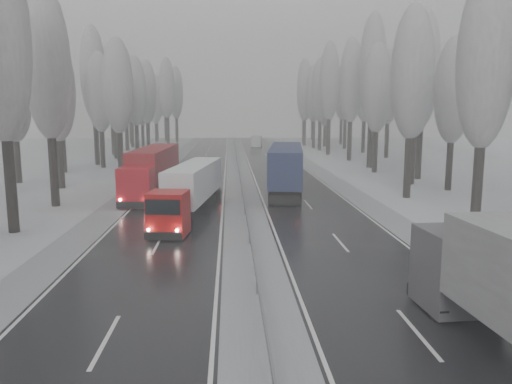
{
  "coord_description": "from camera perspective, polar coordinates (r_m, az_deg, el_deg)",
  "views": [
    {
      "loc": [
        -1.1,
        -15.7,
        7.49
      ],
      "look_at": [
        0.64,
        17.11,
        2.2
      ],
      "focal_mm": 35.0,
      "sensor_mm": 36.0,
      "label": 1
    }
  ],
  "objects": [
    {
      "name": "tree_26",
      "position": [
        79.33,
        10.83,
        12.32
      ],
      "size": [
        3.6,
        3.6,
        18.78
      ],
      "color": "black",
      "rests_on": "ground"
    },
    {
      "name": "tree_23",
      "position": [
        69.72,
        17.72,
        9.77
      ],
      "size": [
        3.6,
        3.6,
        13.55
      ],
      "color": "black",
      "rests_on": "ground"
    },
    {
      "name": "tree_70",
      "position": [
        96.17,
        -12.37,
        11.05
      ],
      "size": [
        3.6,
        3.6,
        17.09
      ],
      "color": "black",
      "rests_on": "ground"
    },
    {
      "name": "tree_39",
      "position": [
        138.32,
        6.5,
        10.31
      ],
      "size": [
        3.6,
        3.6,
        16.19
      ],
      "color": "black",
      "rests_on": "ground"
    },
    {
      "name": "tree_38",
      "position": [
        133.96,
        5.58,
        10.86
      ],
      "size": [
        3.6,
        3.6,
        17.97
      ],
      "color": "black",
      "rests_on": "ground"
    },
    {
      "name": "tree_34",
      "position": [
        113.34,
        5.61,
        11.06
      ],
      "size": [
        3.6,
        3.6,
        17.63
      ],
      "color": "black",
      "rests_on": "ground"
    },
    {
      "name": "carriageway_right",
      "position": [
        46.74,
        4.82,
        -0.09
      ],
      "size": [
        7.5,
        200.0,
        0.03
      ],
      "primitive_type": "cube",
      "color": "black",
      "rests_on": "ground"
    },
    {
      "name": "tree_18",
      "position": [
        45.61,
        17.43,
        12.77
      ],
      "size": [
        3.6,
        3.6,
        16.58
      ],
      "color": "black",
      "rests_on": "ground"
    },
    {
      "name": "truck_blue_box",
      "position": [
        46.29,
        3.46,
        3.04
      ],
      "size": [
        4.8,
        17.36,
        4.41
      ],
      "rotation": [
        0.0,
        0.0,
        -0.12
      ],
      "color": "navy",
      "rests_on": "ground"
    },
    {
      "name": "tree_33",
      "position": [
        110.91,
        7.93,
        9.97
      ],
      "size": [
        3.6,
        3.6,
        14.33
      ],
      "color": "black",
      "rests_on": "ground"
    },
    {
      "name": "box_truck_distant",
      "position": [
        108.02,
        0.05,
        5.86
      ],
      "size": [
        2.79,
        6.98,
        2.54
      ],
      "rotation": [
        0.0,
        0.0,
        -0.1
      ],
      "color": "silver",
      "rests_on": "ground"
    },
    {
      "name": "tree_73",
      "position": [
        110.26,
        -14.12,
        10.75
      ],
      "size": [
        3.6,
        3.6,
        17.22
      ],
      "color": "black",
      "rests_on": "ground"
    },
    {
      "name": "tree_19",
      "position": [
        51.32,
        21.66,
        10.67
      ],
      "size": [
        3.6,
        3.6,
        14.57
      ],
      "color": "black",
      "rests_on": "ground"
    },
    {
      "name": "tree_36",
      "position": [
        123.32,
        5.54,
        11.67
      ],
      "size": [
        3.6,
        3.6,
        20.23
      ],
      "color": "black",
      "rests_on": "ground"
    },
    {
      "name": "tree_16",
      "position": [
        35.42,
        24.82,
        13.47
      ],
      "size": [
        3.6,
        3.6,
        16.53
      ],
      "color": "black",
      "rests_on": "ground"
    },
    {
      "name": "tree_21",
      "position": [
        59.0,
        18.56,
        13.07
      ],
      "size": [
        3.6,
        3.6,
        18.62
      ],
      "color": "black",
      "rests_on": "ground"
    },
    {
      "name": "shoulder_left",
      "position": [
        47.19,
        -14.11,
        -0.24
      ],
      "size": [
        2.4,
        200.0,
        0.04
      ],
      "primitive_type": "cube",
      "color": "#9D9FA5",
      "rests_on": "ground"
    },
    {
      "name": "tree_72",
      "position": [
        105.77,
        -12.94,
        10.15
      ],
      "size": [
        3.6,
        3.6,
        15.11
      ],
      "color": "black",
      "rests_on": "ground"
    },
    {
      "name": "tree_37",
      "position": [
        128.38,
        8.39,
        10.42
      ],
      "size": [
        3.6,
        3.6,
        16.37
      ],
      "color": "black",
      "rests_on": "ground"
    },
    {
      "name": "median_slush",
      "position": [
        46.32,
        -1.63,
        -0.14
      ],
      "size": [
        3.0,
        200.0,
        0.04
      ],
      "primitive_type": "cube",
      "color": "#9D9FA5",
      "rests_on": "ground"
    },
    {
      "name": "tree_25",
      "position": [
        75.49,
        17.48,
        12.56
      ],
      "size": [
        3.6,
        3.6,
        19.44
      ],
      "color": "black",
      "rests_on": "ground"
    },
    {
      "name": "tree_76",
      "position": [
        125.17,
        -9.14,
        11.07
      ],
      "size": [
        3.6,
        3.6,
        18.55
      ],
      "color": "black",
      "rests_on": "ground"
    },
    {
      "name": "truck_cream_box",
      "position": [
        55.81,
        3.23,
        3.63
      ],
      "size": [
        3.17,
        14.38,
        3.66
      ],
      "rotation": [
        0.0,
        0.0,
        -0.07
      ],
      "color": "#BAB7A5",
      "rests_on": "ground"
    },
    {
      "name": "carriageway_left",
      "position": [
        46.49,
        -8.11,
        -0.2
      ],
      "size": [
        7.5,
        200.0,
        0.03
      ],
      "primitive_type": "cube",
      "color": "black",
      "rests_on": "ground"
    },
    {
      "name": "truck_red_red",
      "position": [
        46.7,
        -11.73,
        2.75
      ],
      "size": [
        3.24,
        16.39,
        4.18
      ],
      "rotation": [
        0.0,
        0.0,
        -0.04
      ],
      "color": "#B90A15",
      "rests_on": "ground"
    },
    {
      "name": "tree_62",
      "position": [
        60.86,
        -15.53,
        11.52
      ],
      "size": [
        3.6,
        3.6,
        16.04
      ],
      "color": "black",
      "rests_on": "ground"
    },
    {
      "name": "tree_31",
      "position": [
        104.2,
        10.25,
        11.47
      ],
      "size": [
        3.6,
        3.6,
        18.58
      ],
      "color": "black",
      "rests_on": "ground"
    },
    {
      "name": "tree_77",
      "position": [
        129.76,
        -11.43,
        9.75
      ],
      "size": [
        3.6,
        3.6,
        14.32
      ],
      "color": "black",
      "rests_on": "ground"
    },
    {
      "name": "tree_58",
      "position": [
        42.79,
        -22.8,
        13.3
      ],
      "size": [
        3.6,
        3.6,
        17.21
      ],
      "color": "black",
      "rests_on": "ground"
    },
    {
      "name": "median_guardrail",
      "position": [
        46.21,
        -1.63,
        0.57
      ],
      "size": [
        0.12,
        200.0,
        0.76
      ],
      "color": "slate",
      "rests_on": "ground"
    },
    {
      "name": "tree_22",
      "position": [
        63.98,
        13.7,
        11.36
      ],
      "size": [
        3.6,
        3.6,
        15.86
      ],
      "color": "black",
      "rests_on": "ground"
    },
    {
      "name": "tree_30",
      "position": [
        99.07,
        7.39,
        11.4
      ],
      "size": [
        3.6,
        3.6,
        17.86
      ],
      "color": "black",
      "rests_on": "ground"
    },
    {
      "name": "tree_74",
      "position": [
        115.99,
        -10.16,
        11.57
      ],
      "size": [
        3.6,
        3.6,
        19.68
      ],
      "color": "black",
      "rests_on": "ground"
    },
    {
      "name": "tree_28",
      "position": [
        89.52,
        8.4,
        12.35
      ],
      "size": [
        3.6,
        3.6,
        19.62
      ],
      "color": "black",
      "rests_on": "ground"
    },
    {
      "name": "tree_61",
      "position": [
        58.39,
        -26.01,
        9.74
      ],
      "size": [
        3.6,
        3.6,
        13.95
      ],
      "color": "black",
      "rests_on": "ground"
    },
    {
      "name": "tree_64",
      "position": [
        70.57,
        -17.42,
        10.74
      ],
      "size": [
        3.6,
        3.6,
        15.42
      ],
      "color": "black",
      "rests_on": "ground"
    },
    {
      "name": "tree_63",
      "position": [
        66.82,
        -21.57,
        11.44
      ],
      "size": [
        3.6,
        3.6,
        16.88
      ],
      "color": "black",
      "rests_on": "ground"
    },
    {
      "name": "tree_78",
      "position": [
        132.14,
        -10.39,
        11.21
      ],
      "size": [
        3.6,
        3.6,
        19.55
      ],
      "color": "black",
      "rests_on": "ground"
    },
    {
      "name": "tree_20",
      "position": [
        54.36,
        17.8,
        11.52
      ],
      "size": [
        3.6,
        3.6,
        15.71
      ],
      "color": "black",
      "rests_on": "ground"
    },
    {
      "name": "tree_79",
      "position": [
        136.42,
        -11.33,
        10.45
      ],
      "size": [
        3.6,
        3.6,
        17.07
      ],
      "color": "black",
      "rests_on": "ground"
    },
    {
      "name": "tree_68",
      "position": [
        86.27,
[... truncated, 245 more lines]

